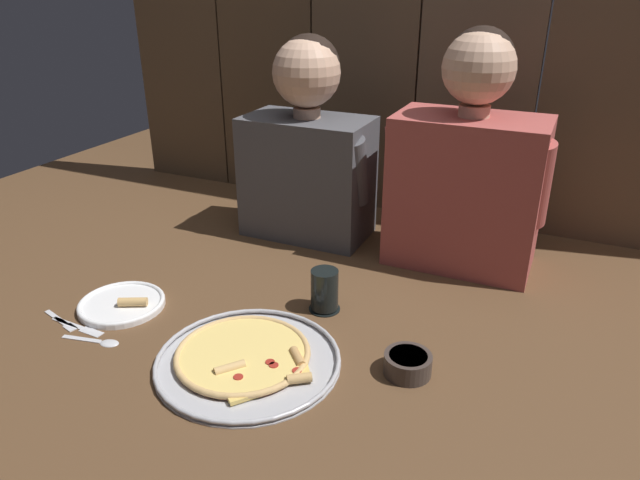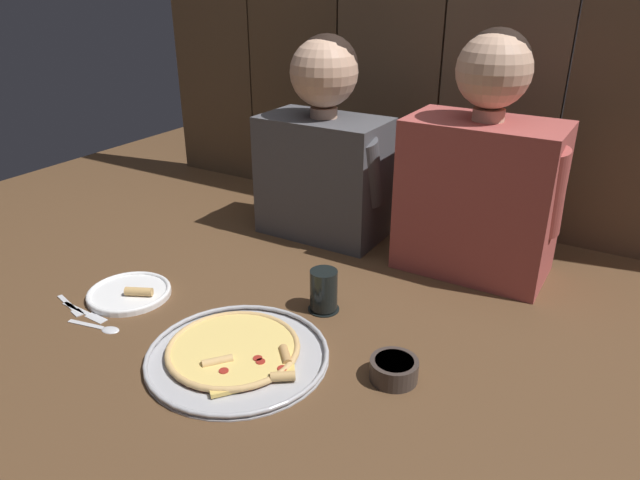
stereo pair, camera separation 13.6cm
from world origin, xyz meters
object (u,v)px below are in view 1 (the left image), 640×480
Objects in this scene: pizza_tray at (247,358)px; diner_left at (307,147)px; drinking_glass at (323,290)px; dipping_bowl at (408,363)px; dinner_plate at (122,304)px; diner_right at (468,166)px.

diner_left reaches higher than pizza_tray.
drinking_glass is 0.18× the size of diner_left.
dipping_bowl is at bearing -48.39° from diner_left.
dinner_plate is at bearing -176.59° from dipping_bowl.
diner_right reaches higher than drinking_glass.
pizza_tray is at bearing -75.16° from diner_left.
diner_left is at bearing 69.89° from dinner_plate.
pizza_tray is 0.34m from dipping_bowl.
dinner_plate is at bearing -110.11° from diner_left.
diner_right is at bearing 91.92° from dipping_bowl.
diner_right is at bearing -0.07° from diner_left.
drinking_glass is 0.53m from diner_right.
drinking_glass is at bearing 23.66° from dinner_plate.
dinner_plate is 0.72m from dipping_bowl.
dinner_plate is 0.96m from diner_right.
pizza_tray is 0.74m from diner_left.
diner_right reaches higher than dinner_plate.
diner_left reaches higher than dinner_plate.
dipping_bowl is 0.62m from diner_right.
diner_left is at bearing 131.61° from dipping_bowl.
diner_left is (-0.23, 0.40, 0.23)m from drinking_glass.
drinking_glass is (0.06, 0.26, 0.04)m from pizza_tray.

